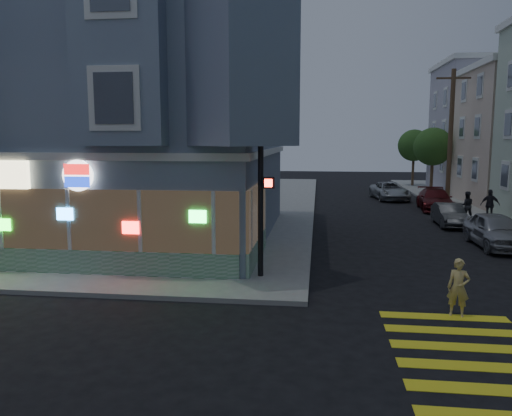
% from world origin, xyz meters
% --- Properties ---
extents(ground, '(120.00, 120.00, 0.00)m').
position_xyz_m(ground, '(0.00, 0.00, 0.00)').
color(ground, black).
rests_on(ground, ground).
extents(sidewalk_nw, '(33.00, 42.00, 0.15)m').
position_xyz_m(sidewalk_nw, '(-13.50, 23.00, 0.07)').
color(sidewalk_nw, gray).
rests_on(sidewalk_nw, ground).
extents(corner_building, '(14.60, 14.60, 11.40)m').
position_xyz_m(corner_building, '(-6.00, 10.98, 5.82)').
color(corner_building, slate).
rests_on(corner_building, sidewalk_nw).
extents(row_house_d, '(12.00, 8.60, 10.50)m').
position_xyz_m(row_house_d, '(19.50, 34.00, 5.40)').
color(row_house_d, '#A49EAE').
rests_on(row_house_d, sidewalk_ne).
extents(utility_pole, '(2.20, 0.30, 9.00)m').
position_xyz_m(utility_pole, '(12.00, 24.00, 4.80)').
color(utility_pole, '#4C3826').
rests_on(utility_pole, sidewalk_ne).
extents(street_tree_near, '(3.00, 3.00, 5.30)m').
position_xyz_m(street_tree_near, '(12.20, 30.00, 3.94)').
color(street_tree_near, '#4C3826').
rests_on(street_tree_near, sidewalk_ne).
extents(street_tree_far, '(3.00, 3.00, 5.30)m').
position_xyz_m(street_tree_far, '(12.20, 38.00, 3.94)').
color(street_tree_far, '#4C3826').
rests_on(street_tree_far, sidewalk_ne).
extents(running_child, '(0.63, 0.50, 1.51)m').
position_xyz_m(running_child, '(6.87, 1.80, 0.76)').
color(running_child, '#D1B96B').
rests_on(running_child, ground).
extents(pedestrian_a, '(0.78, 0.62, 1.56)m').
position_xyz_m(pedestrian_a, '(11.34, 17.16, 0.93)').
color(pedestrian_a, black).
rests_on(pedestrian_a, sidewalk_ne).
extents(pedestrian_b, '(1.02, 0.50, 1.67)m').
position_xyz_m(pedestrian_b, '(12.61, 17.28, 0.99)').
color(pedestrian_b, black).
rests_on(pedestrian_b, sidewalk_ne).
extents(parked_car_a, '(1.81, 4.32, 1.46)m').
position_xyz_m(parked_car_a, '(10.70, 10.59, 0.73)').
color(parked_car_a, '#989A9F').
rests_on(parked_car_a, ground).
extents(parked_car_b, '(1.33, 3.63, 1.19)m').
position_xyz_m(parked_car_b, '(10.11, 15.79, 0.59)').
color(parked_car_b, '#343639').
rests_on(parked_car_b, ground).
extents(parked_car_c, '(2.23, 4.85, 1.37)m').
position_xyz_m(parked_car_c, '(10.70, 21.78, 0.69)').
color(parked_car_c, '#531316').
rests_on(parked_car_c, ground).
extents(parked_car_d, '(2.81, 5.03, 1.33)m').
position_xyz_m(parked_car_d, '(8.60, 27.16, 0.66)').
color(parked_car_d, '#9BA0A5').
rests_on(parked_car_d, ground).
extents(traffic_signal, '(0.66, 0.62, 5.55)m').
position_xyz_m(traffic_signal, '(1.44, 4.31, 3.90)').
color(traffic_signal, black).
rests_on(traffic_signal, sidewalk_nw).
extents(fire_hydrant, '(0.40, 0.23, 0.69)m').
position_xyz_m(fire_hydrant, '(11.30, 13.70, 0.52)').
color(fire_hydrant, silver).
rests_on(fire_hydrant, sidewalk_ne).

